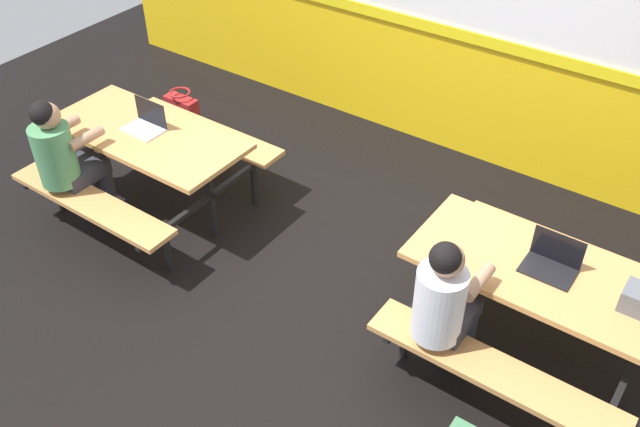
% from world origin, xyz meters
% --- Properties ---
extents(ground_plane, '(10.00, 10.00, 0.02)m').
position_xyz_m(ground_plane, '(0.00, 0.00, -0.01)').
color(ground_plane, black).
extents(accent_backdrop, '(8.00, 0.14, 2.60)m').
position_xyz_m(accent_backdrop, '(0.00, 2.21, 1.25)').
color(accent_backdrop, yellow).
rests_on(accent_backdrop, ground).
extents(picnic_table_left, '(1.65, 1.56, 0.74)m').
position_xyz_m(picnic_table_left, '(-1.59, -0.08, 0.57)').
color(picnic_table_left, tan).
rests_on(picnic_table_left, ground).
extents(picnic_table_right, '(1.65, 1.56, 0.74)m').
position_xyz_m(picnic_table_right, '(1.59, 0.19, 0.57)').
color(picnic_table_right, tan).
rests_on(picnic_table_right, ground).
extents(student_nearer, '(0.36, 0.53, 1.21)m').
position_xyz_m(student_nearer, '(-1.89, -0.63, 0.71)').
color(student_nearer, '#2D2D38').
rests_on(student_nearer, ground).
extents(student_further, '(0.36, 0.53, 1.21)m').
position_xyz_m(student_further, '(1.19, -0.36, 0.71)').
color(student_further, '#2D2D38').
rests_on(student_further, ground).
extents(laptop_silver, '(0.32, 0.22, 0.22)m').
position_xyz_m(laptop_silver, '(-1.62, -0.04, 0.79)').
color(laptop_silver, silver).
rests_on(laptop_silver, picnic_table_left).
extents(laptop_dark, '(0.32, 0.22, 0.22)m').
position_xyz_m(laptop_dark, '(1.60, 0.23, 0.79)').
color(laptop_dark, black).
rests_on(laptop_dark, picnic_table_right).
extents(tote_bag_bright, '(0.34, 0.21, 0.43)m').
position_xyz_m(tote_bag_bright, '(-2.26, 0.94, 0.19)').
color(tote_bag_bright, maroon).
rests_on(tote_bag_bright, ground).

